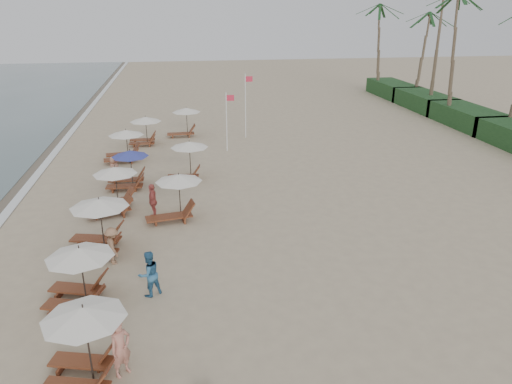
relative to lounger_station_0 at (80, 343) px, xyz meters
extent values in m
plane|color=tan|center=(5.41, 4.14, -1.24)|extent=(160.00, 160.00, 0.00)
cube|color=white|center=(-5.79, 14.14, -1.23)|extent=(0.50, 140.00, 0.02)
cube|color=#193D1C|center=(27.41, 26.14, -0.44)|extent=(3.20, 8.00, 1.60)
cube|color=#193D1C|center=(27.41, 33.64, -0.44)|extent=(3.20, 8.00, 1.60)
cube|color=#193D1C|center=(27.41, 41.14, -0.44)|extent=(3.20, 8.00, 1.60)
cylinder|color=brown|center=(26.51, 27.34, 4.06)|extent=(0.36, 0.36, 10.60)
cylinder|color=brown|center=(27.41, 32.54, 4.46)|extent=(0.36, 0.36, 11.40)
cylinder|color=brown|center=(28.31, 37.74, 3.26)|extent=(0.36, 0.36, 9.00)
cylinder|color=brown|center=(26.51, 42.94, 3.66)|extent=(0.36, 0.36, 9.80)
cylinder|color=black|center=(0.19, 0.00, -0.11)|extent=(0.05, 0.05, 2.26)
cone|color=silver|center=(0.19, 0.00, 0.92)|extent=(2.24, 2.24, 0.35)
cylinder|color=black|center=(-0.59, 3.86, -0.22)|extent=(0.05, 0.05, 2.05)
cone|color=silver|center=(-0.59, 3.86, 0.70)|extent=(2.29, 2.29, 0.35)
cylinder|color=black|center=(-0.45, 7.72, -0.12)|extent=(0.05, 0.05, 2.26)
cone|color=silver|center=(-0.45, 7.72, 0.91)|extent=(2.40, 2.40, 0.35)
cylinder|color=black|center=(-0.27, 11.91, -0.12)|extent=(0.05, 0.05, 2.26)
cone|color=silver|center=(-0.27, 11.91, 0.91)|extent=(2.16, 2.16, 0.35)
cylinder|color=black|center=(0.17, 15.39, -0.20)|extent=(0.05, 0.05, 2.08)
cone|color=#323B96|center=(0.17, 15.39, 0.74)|extent=(2.05, 2.05, 0.35)
cylinder|color=black|center=(-0.50, 20.68, -0.25)|extent=(0.05, 0.05, 1.99)
cone|color=silver|center=(-0.50, 20.68, 0.65)|extent=(2.31, 2.31, 0.35)
cylinder|color=black|center=(0.57, 24.55, -0.24)|extent=(0.05, 0.05, 2.00)
cone|color=silver|center=(0.57, 24.55, 0.66)|extent=(2.30, 2.30, 0.35)
cylinder|color=black|center=(2.78, 10.59, -0.17)|extent=(0.05, 0.05, 2.15)
cone|color=silver|center=(2.78, 10.59, 0.81)|extent=(2.24, 2.24, 0.35)
cylinder|color=black|center=(3.49, 16.48, -0.17)|extent=(0.05, 0.05, 2.15)
cone|color=silver|center=(3.49, 16.48, 0.81)|extent=(2.24, 2.24, 0.35)
cylinder|color=black|center=(3.61, 26.74, -0.17)|extent=(0.05, 0.05, 2.15)
cone|color=silver|center=(3.61, 26.74, 0.81)|extent=(2.24, 2.24, 0.35)
imported|color=tan|center=(1.00, 0.08, -0.38)|extent=(0.75, 0.73, 1.73)
imported|color=#2F668F|center=(1.59, 3.99, -0.39)|extent=(1.04, 0.99, 1.70)
imported|color=#976C4D|center=(0.07, 6.55, -0.48)|extent=(0.87, 1.13, 1.54)
imported|color=#B64E48|center=(1.49, 10.81, -0.37)|extent=(0.49, 1.05, 1.75)
imported|color=tan|center=(-0.93, 16.55, -0.49)|extent=(0.80, 0.88, 1.51)
cylinder|color=silver|center=(6.26, 21.86, 0.83)|extent=(0.08, 0.08, 4.16)
cube|color=#CC263F|center=(6.54, 21.86, 2.51)|extent=(0.55, 0.02, 0.40)
cylinder|color=silver|center=(8.10, 25.33, 1.22)|extent=(0.08, 0.08, 4.92)
cube|color=#CC263F|center=(8.38, 25.33, 3.28)|extent=(0.55, 0.02, 0.40)
camera|label=1|loc=(2.90, -11.09, 8.33)|focal=33.72mm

